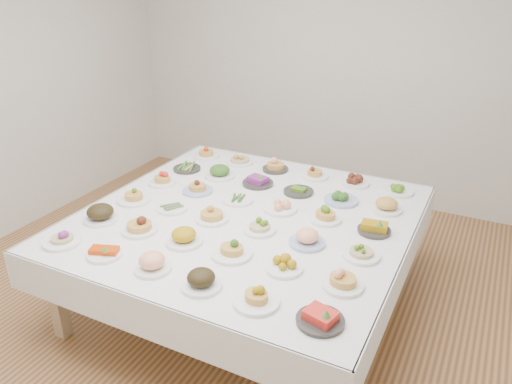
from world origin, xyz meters
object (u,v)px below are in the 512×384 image
at_px(display_table, 247,223).
at_px(dish_0, 61,234).
at_px(dish_18, 162,178).
at_px(dish_35, 398,188).

distance_m(display_table, dish_0, 1.30).
bearing_deg(dish_18, dish_0, -90.11).
height_order(dish_18, dish_35, dish_18).
height_order(dish_0, dish_35, dish_0).
distance_m(dish_0, dish_35, 2.59).
distance_m(dish_18, dish_35, 1.96).
height_order(display_table, dish_0, dish_0).
relative_size(display_table, dish_18, 10.26).
bearing_deg(dish_35, dish_0, -134.89).
height_order(display_table, dish_35, dish_35).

